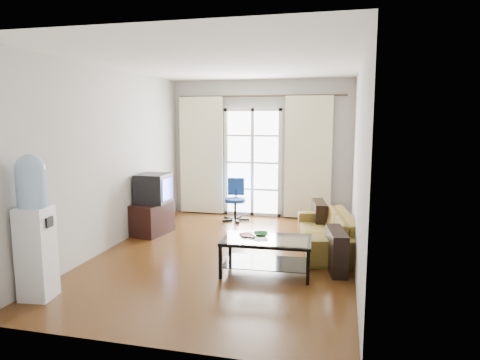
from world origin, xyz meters
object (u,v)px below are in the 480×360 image
(coffee_table, at_px, (266,251))
(crt_tv, at_px, (152,188))
(tv_stand, at_px, (152,219))
(sofa, at_px, (326,231))
(water_cooler, at_px, (34,224))
(task_chair, at_px, (235,208))

(coffee_table, bearing_deg, crt_tv, 146.97)
(tv_stand, bearing_deg, crt_tv, 100.72)
(sofa, xyz_separation_m, water_cooler, (-3.00, -2.57, 0.56))
(coffee_table, bearing_deg, water_cooler, -150.01)
(sofa, height_order, water_cooler, water_cooler)
(sofa, bearing_deg, crt_tv, -103.99)
(coffee_table, xyz_separation_m, crt_tv, (-2.23, 1.45, 0.48))
(sofa, bearing_deg, task_chair, -138.31)
(crt_tv, bearing_deg, sofa, -5.08)
(coffee_table, height_order, task_chair, task_chair)
(sofa, distance_m, tv_stand, 2.93)
(sofa, xyz_separation_m, coffee_table, (-0.70, -1.24, 0.02))
(sofa, bearing_deg, water_cooler, -59.33)
(task_chair, relative_size, water_cooler, 0.51)
(tv_stand, bearing_deg, water_cooler, -81.64)
(coffee_table, bearing_deg, task_chair, 112.16)
(tv_stand, height_order, crt_tv, crt_tv)
(tv_stand, height_order, water_cooler, water_cooler)
(task_chair, bearing_deg, tv_stand, -140.52)
(tv_stand, bearing_deg, sofa, 6.97)
(coffee_table, xyz_separation_m, task_chair, (-1.08, 2.65, -0.06))
(tv_stand, distance_m, task_chair, 1.71)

